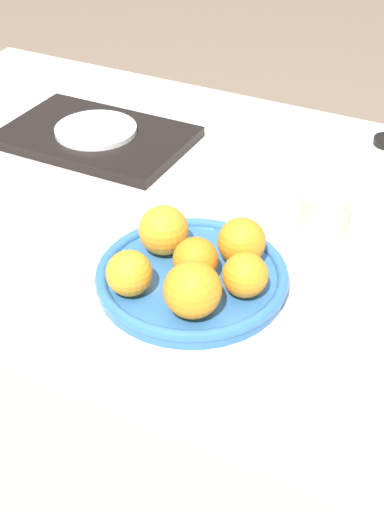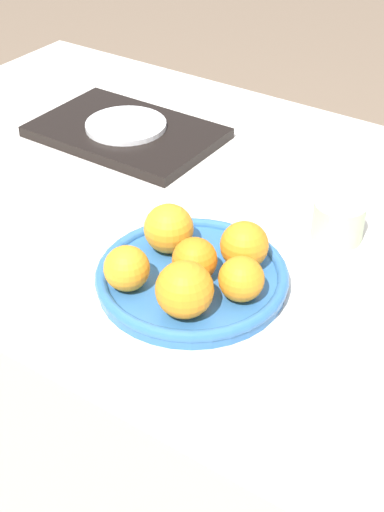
% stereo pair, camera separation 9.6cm
% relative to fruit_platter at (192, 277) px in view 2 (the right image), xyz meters
% --- Properties ---
extents(ground_plane, '(12.00, 12.00, 0.00)m').
position_rel_fruit_platter_xyz_m(ground_plane, '(-0.13, 0.19, -0.75)').
color(ground_plane, '#7A6651').
extents(table, '(1.37, 0.86, 0.74)m').
position_rel_fruit_platter_xyz_m(table, '(-0.13, 0.19, -0.38)').
color(table, silver).
rests_on(table, ground_plane).
extents(fruit_platter, '(0.27, 0.27, 0.03)m').
position_rel_fruit_platter_xyz_m(fruit_platter, '(0.00, 0.00, 0.00)').
color(fruit_platter, '#336BAD').
rests_on(fruit_platter, table).
extents(orange_0, '(0.06, 0.06, 0.06)m').
position_rel_fruit_platter_xyz_m(orange_0, '(0.01, -0.00, 0.04)').
color(orange_0, orange).
rests_on(orange_0, fruit_platter).
extents(orange_1, '(0.07, 0.07, 0.07)m').
position_rel_fruit_platter_xyz_m(orange_1, '(0.05, 0.06, 0.04)').
color(orange_1, orange).
rests_on(orange_1, fruit_platter).
extents(orange_2, '(0.06, 0.06, 0.06)m').
position_rel_fruit_platter_xyz_m(orange_2, '(-0.06, -0.07, 0.04)').
color(orange_2, orange).
rests_on(orange_2, fruit_platter).
extents(orange_3, '(0.06, 0.06, 0.06)m').
position_rel_fruit_platter_xyz_m(orange_3, '(0.08, -0.00, 0.04)').
color(orange_3, orange).
rests_on(orange_3, fruit_platter).
extents(orange_4, '(0.07, 0.07, 0.07)m').
position_rel_fruit_platter_xyz_m(orange_4, '(-0.06, 0.03, 0.04)').
color(orange_4, orange).
rests_on(orange_4, fruit_platter).
extents(orange_5, '(0.08, 0.08, 0.08)m').
position_rel_fruit_platter_xyz_m(orange_5, '(0.04, -0.07, 0.04)').
color(orange_5, orange).
rests_on(orange_5, fruit_platter).
extents(serving_tray, '(0.34, 0.22, 0.02)m').
position_rel_fruit_platter_xyz_m(serving_tray, '(-0.35, 0.30, -0.00)').
color(serving_tray, black).
rests_on(serving_tray, table).
extents(side_plate, '(0.15, 0.15, 0.01)m').
position_rel_fruit_platter_xyz_m(side_plate, '(-0.35, 0.30, 0.01)').
color(side_plate, white).
rests_on(side_plate, serving_tray).
extents(cup_0, '(0.08, 0.08, 0.06)m').
position_rel_fruit_platter_xyz_m(cup_0, '(0.12, 0.22, 0.02)').
color(cup_0, '#B7CC9E').
rests_on(cup_0, table).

